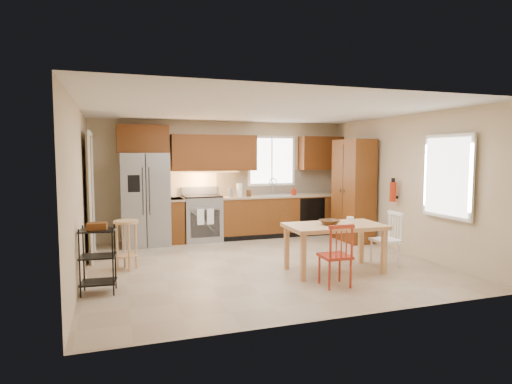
{
  "coord_description": "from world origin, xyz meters",
  "views": [
    {
      "loc": [
        -2.29,
        -6.52,
        1.79
      ],
      "look_at": [
        0.03,
        0.4,
        1.15
      ],
      "focal_mm": 30.0,
      "sensor_mm": 36.0,
      "label": 1
    }
  ],
  "objects_px": {
    "soap_bottle": "(294,191)",
    "table_bowl": "(329,225)",
    "range_stove": "(202,219)",
    "bar_stool": "(127,245)",
    "fire_extinguisher": "(393,192)",
    "refrigerator": "(145,199)",
    "dining_table": "(334,248)",
    "table_jar": "(350,221)",
    "pantry": "(353,190)",
    "chair_red": "(335,255)",
    "chair_white": "(385,239)",
    "utility_cart": "(98,260)"
  },
  "relations": [
    {
      "from": "soap_bottle",
      "to": "table_bowl",
      "type": "distance_m",
      "value": 2.99
    },
    {
      "from": "range_stove",
      "to": "bar_stool",
      "type": "xyz_separation_m",
      "value": [
        -1.57,
        -1.86,
        -0.07
      ]
    },
    {
      "from": "fire_extinguisher",
      "to": "soap_bottle",
      "type": "bearing_deg",
      "value": 120.53
    },
    {
      "from": "refrigerator",
      "to": "dining_table",
      "type": "height_order",
      "value": "refrigerator"
    },
    {
      "from": "refrigerator",
      "to": "table_jar",
      "type": "xyz_separation_m",
      "value": [
        2.92,
        -2.83,
        -0.16
      ]
    },
    {
      "from": "pantry",
      "to": "chair_red",
      "type": "distance_m",
      "value": 3.31
    },
    {
      "from": "fire_extinguisher",
      "to": "chair_white",
      "type": "xyz_separation_m",
      "value": [
        -0.78,
        -0.9,
        -0.67
      ]
    },
    {
      "from": "chair_white",
      "to": "table_bowl",
      "type": "bearing_deg",
      "value": 94.75
    },
    {
      "from": "refrigerator",
      "to": "bar_stool",
      "type": "bearing_deg",
      "value": -102.99
    },
    {
      "from": "refrigerator",
      "to": "pantry",
      "type": "bearing_deg",
      "value": -12.62
    },
    {
      "from": "fire_extinguisher",
      "to": "chair_white",
      "type": "bearing_deg",
      "value": -131.05
    },
    {
      "from": "soap_bottle",
      "to": "table_jar",
      "type": "distance_m",
      "value": 2.83
    },
    {
      "from": "range_stove",
      "to": "table_jar",
      "type": "relative_size",
      "value": 7.8
    },
    {
      "from": "bar_stool",
      "to": "table_bowl",
      "type": "bearing_deg",
      "value": -22.65
    },
    {
      "from": "pantry",
      "to": "fire_extinguisher",
      "type": "bearing_deg",
      "value": -79.22
    },
    {
      "from": "pantry",
      "to": "dining_table",
      "type": "xyz_separation_m",
      "value": [
        -1.53,
        -2.0,
        -0.69
      ]
    },
    {
      "from": "dining_table",
      "to": "soap_bottle",
      "type": "bearing_deg",
      "value": 80.65
    },
    {
      "from": "chair_white",
      "to": "table_bowl",
      "type": "relative_size",
      "value": 2.9
    },
    {
      "from": "pantry",
      "to": "fire_extinguisher",
      "type": "relative_size",
      "value": 5.83
    },
    {
      "from": "range_stove",
      "to": "chair_white",
      "type": "distance_m",
      "value": 3.79
    },
    {
      "from": "range_stove",
      "to": "soap_bottle",
      "type": "xyz_separation_m",
      "value": [
        2.03,
        -0.08,
        0.54
      ]
    },
    {
      "from": "chair_red",
      "to": "utility_cart",
      "type": "bearing_deg",
      "value": 169.09
    },
    {
      "from": "refrigerator",
      "to": "table_jar",
      "type": "distance_m",
      "value": 4.07
    },
    {
      "from": "fire_extinguisher",
      "to": "table_jar",
      "type": "xyz_separation_m",
      "value": [
        -1.41,
        -0.86,
        -0.35
      ]
    },
    {
      "from": "table_jar",
      "to": "soap_bottle",
      "type": "bearing_deg",
      "value": 84.69
    },
    {
      "from": "pantry",
      "to": "table_jar",
      "type": "relative_size",
      "value": 17.81
    },
    {
      "from": "table_bowl",
      "to": "dining_table",
      "type": "bearing_deg",
      "value": 0.0
    },
    {
      "from": "fire_extinguisher",
      "to": "table_bowl",
      "type": "bearing_deg",
      "value": -152.53
    },
    {
      "from": "fire_extinguisher",
      "to": "table_jar",
      "type": "relative_size",
      "value": 3.05
    },
    {
      "from": "fire_extinguisher",
      "to": "pantry",
      "type": "bearing_deg",
      "value": 100.78
    },
    {
      "from": "utility_cart",
      "to": "dining_table",
      "type": "bearing_deg",
      "value": 4.9
    },
    {
      "from": "pantry",
      "to": "chair_red",
      "type": "relative_size",
      "value": 2.43
    },
    {
      "from": "pantry",
      "to": "table_bowl",
      "type": "height_order",
      "value": "pantry"
    },
    {
      "from": "chair_white",
      "to": "pantry",
      "type": "bearing_deg",
      "value": -14.63
    },
    {
      "from": "dining_table",
      "to": "table_bowl",
      "type": "relative_size",
      "value": 4.94
    },
    {
      "from": "fire_extinguisher",
      "to": "dining_table",
      "type": "relative_size",
      "value": 0.25
    },
    {
      "from": "chair_red",
      "to": "pantry",
      "type": "bearing_deg",
      "value": 56.6
    },
    {
      "from": "table_jar",
      "to": "table_bowl",
      "type": "bearing_deg",
      "value": -167.47
    },
    {
      "from": "pantry",
      "to": "chair_white",
      "type": "relative_size",
      "value": 2.43
    },
    {
      "from": "refrigerator",
      "to": "table_bowl",
      "type": "bearing_deg",
      "value": -49.39
    },
    {
      "from": "soap_bottle",
      "to": "range_stove",
      "type": "bearing_deg",
      "value": 177.6
    },
    {
      "from": "dining_table",
      "to": "bar_stool",
      "type": "bearing_deg",
      "value": 161.57
    },
    {
      "from": "soap_bottle",
      "to": "table_jar",
      "type": "bearing_deg",
      "value": -95.31
    },
    {
      "from": "table_jar",
      "to": "bar_stool",
      "type": "xyz_separation_m",
      "value": [
        -3.33,
        1.03,
        -0.37
      ]
    },
    {
      "from": "chair_white",
      "to": "utility_cart",
      "type": "bearing_deg",
      "value": 92.02
    },
    {
      "from": "bar_stool",
      "to": "utility_cart",
      "type": "distance_m",
      "value": 1.14
    },
    {
      "from": "dining_table",
      "to": "utility_cart",
      "type": "height_order",
      "value": "utility_cart"
    },
    {
      "from": "fire_extinguisher",
      "to": "utility_cart",
      "type": "bearing_deg",
      "value": -170.06
    },
    {
      "from": "pantry",
      "to": "utility_cart",
      "type": "bearing_deg",
      "value": -158.43
    },
    {
      "from": "fire_extinguisher",
      "to": "dining_table",
      "type": "distance_m",
      "value": 2.11
    }
  ]
}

